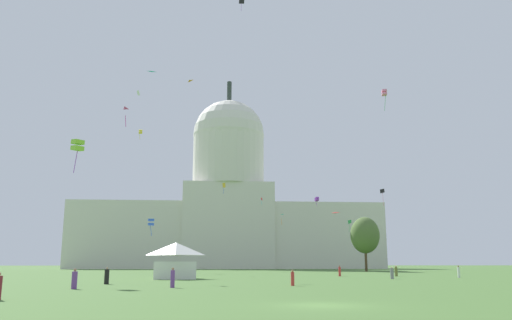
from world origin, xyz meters
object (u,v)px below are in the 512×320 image
at_px(person_grey_aisle_center, 392,273).
at_px(kite_yellow_high, 141,132).
at_px(person_red_front_center, 340,271).
at_px(kite_cyan_low, 280,216).
at_px(event_tent, 176,261).
at_px(capitol_building, 228,207).
at_px(person_purple_near_tree_east, 74,280).
at_px(kite_green_low, 350,222).
at_px(kite_magenta_mid, 129,112).
at_px(person_purple_edge_east, 173,278).
at_px(person_black_mid_center, 107,277).
at_px(person_white_lawn_far_left, 459,272).
at_px(kite_black_high, 242,2).
at_px(person_olive_back_left, 396,271).
at_px(kite_turquoise_mid, 151,74).
at_px(kite_red_mid, 262,200).
at_px(kite_lime_low, 78,145).
at_px(kite_orange_high, 189,81).
at_px(kite_gold_mid, 224,186).
at_px(kite_black_mid, 382,193).
at_px(kite_blue_low, 151,222).
at_px(kite_pink_high, 384,93).
at_px(kite_white_high, 138,93).
at_px(tree_east_mid, 365,235).
at_px(person_red_edge_west, 293,278).
at_px(kite_red_low, 333,215).
at_px(kite_violet_mid, 317,199).

xyz_separation_m(person_grey_aisle_center, kite_yellow_high, (-44.11, 67.08, 36.11)).
xyz_separation_m(person_red_front_center, kite_cyan_low, (-1.98, 58.38, 13.96)).
xyz_separation_m(event_tent, kite_yellow_high, (-15.23, 64.60, 34.43)).
relative_size(capitol_building, person_purple_near_tree_east, 67.95).
distance_m(event_tent, kite_green_low, 87.89).
bearing_deg(kite_yellow_high, person_grey_aisle_center, 114.29).
relative_size(kite_green_low, kite_magenta_mid, 1.46).
bearing_deg(person_purple_edge_east, person_black_mid_center, -177.82).
bearing_deg(person_white_lawn_far_left, kite_black_high, -91.19).
relative_size(person_olive_back_left, kite_green_low, 0.48).
bearing_deg(kite_turquoise_mid, kite_red_mid, -123.50).
xyz_separation_m(capitol_building, kite_red_mid, (10.07, -28.45, -0.44)).
relative_size(kite_lime_low, kite_red_mid, 1.53).
bearing_deg(kite_cyan_low, person_red_front_center, 16.57).
bearing_deg(person_grey_aisle_center, person_red_front_center, 107.25).
relative_size(person_red_front_center, kite_orange_high, 0.99).
bearing_deg(kite_lime_low, kite_black_high, 19.84).
height_order(kite_green_low, kite_yellow_high, kite_yellow_high).
xyz_separation_m(person_white_lawn_far_left, kite_gold_mid, (-32.77, 68.64, 22.45)).
distance_m(kite_black_mid, kite_lime_low, 81.22).
xyz_separation_m(kite_blue_low, kite_gold_mid, (11.85, 64.13, 15.22)).
bearing_deg(kite_cyan_low, kite_pink_high, 37.68).
height_order(kite_green_low, kite_red_mid, kite_red_mid).
bearing_deg(kite_white_high, person_purple_edge_east, 179.25).
distance_m(tree_east_mid, kite_yellow_high, 64.93).
bearing_deg(capitol_building, kite_red_mid, -70.50).
distance_m(person_grey_aisle_center, kite_blue_low, 35.14).
distance_m(person_purple_near_tree_east, person_black_mid_center, 9.68).
relative_size(kite_green_low, kite_white_high, 2.86).
distance_m(event_tent, person_red_edge_west, 25.06).
distance_m(kite_red_low, kite_white_high, 66.95).
bearing_deg(person_grey_aisle_center, person_black_mid_center, -154.98).
xyz_separation_m(person_red_edge_west, kite_white_high, (-27.17, 75.45, 43.47)).
bearing_deg(kite_lime_low, person_black_mid_center, -74.83).
relative_size(capitol_building, person_red_front_center, 65.79).
distance_m(kite_white_high, kite_orange_high, 15.21).
distance_m(person_purple_near_tree_east, kite_magenta_mid, 36.21).
xyz_separation_m(person_grey_aisle_center, kite_red_mid, (-8.75, 94.33, 21.38)).
bearing_deg(kite_gold_mid, event_tent, 103.71).
xyz_separation_m(kite_cyan_low, kite_lime_low, (-33.46, -83.81, 0.17)).
xyz_separation_m(event_tent, kite_cyan_low, (23.28, 69.99, 12.35)).
bearing_deg(kite_gold_mid, kite_magenta_mid, 97.44).
distance_m(kite_green_low, kite_gold_mid, 38.14).
relative_size(capitol_building, kite_violet_mid, 43.51).
height_order(kite_gold_mid, kite_pink_high, kite_pink_high).
xyz_separation_m(tree_east_mid, kite_gold_mid, (-34.93, 16.07, 14.41)).
bearing_deg(kite_red_mid, kite_lime_low, -118.88).
bearing_deg(kite_gold_mid, kite_cyan_low, -162.70).
distance_m(person_red_front_center, kite_magenta_mid, 41.09).
bearing_deg(kite_turquoise_mid, person_purple_edge_east, 87.22).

